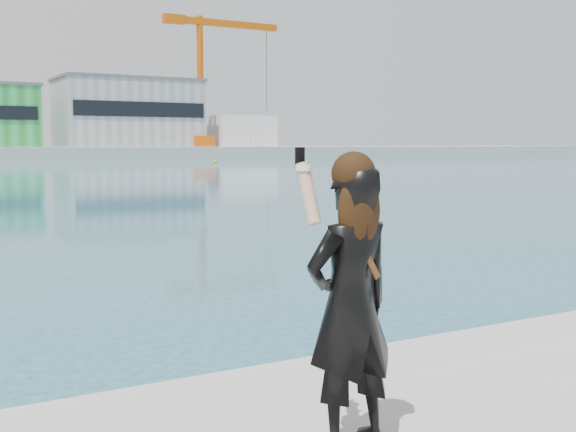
% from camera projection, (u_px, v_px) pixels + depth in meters
% --- Properties ---
extents(warehouse_grey_right, '(25.50, 15.35, 12.50)m').
position_uv_depth(warehouse_grey_right, '(128.00, 113.00, 133.77)').
color(warehouse_grey_right, gray).
rests_on(warehouse_grey_right, far_quay).
extents(ancillary_shed, '(12.00, 10.00, 6.00)m').
position_uv_depth(ancillary_shed, '(240.00, 131.00, 143.31)').
color(ancillary_shed, silver).
rests_on(ancillary_shed, far_quay).
extents(dock_crane, '(23.00, 4.00, 24.00)m').
position_uv_depth(dock_crane, '(206.00, 76.00, 134.49)').
color(dock_crane, '#E45E0D').
rests_on(dock_crane, far_quay).
extents(flagpole_right, '(1.28, 0.16, 8.00)m').
position_uv_depth(flagpole_right, '(36.00, 119.00, 119.04)').
color(flagpole_right, silver).
rests_on(flagpole_right, far_quay).
extents(buoy_near, '(0.50, 0.50, 0.50)m').
position_uv_depth(buoy_near, '(215.00, 163.00, 95.84)').
color(buoy_near, orange).
rests_on(buoy_near, ground).
extents(woman, '(0.62, 0.43, 1.70)m').
position_uv_depth(woman, '(350.00, 298.00, 4.04)').
color(woman, black).
rests_on(woman, near_quay).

